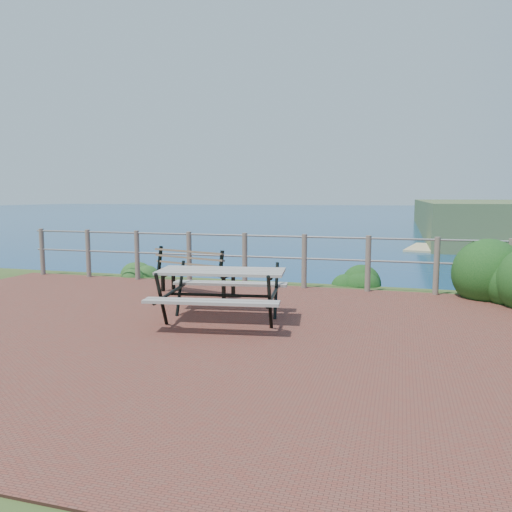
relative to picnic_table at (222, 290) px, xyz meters
The scene contains 7 objects.
ground 0.91m from the picnic_table, 134.19° to the right, with size 10.00×7.00×0.12m, color brown.
ocean 199.44m from the picnic_table, 90.16° to the left, with size 1200.00×1200.00×0.00m, color #135472.
safety_railing 2.84m from the picnic_table, 101.18° to the left, with size 9.40×0.10×1.00m.
picnic_table is the anchor object (origin of this frame).
park_bench 2.02m from the picnic_table, 122.39° to the left, with size 1.50×0.76×0.82m.
shrub_lip_west 4.67m from the picnic_table, 133.62° to the left, with size 0.84×0.84×0.61m, color #235921.
shrub_lip_east 3.74m from the picnic_table, 67.15° to the left, with size 0.81×0.81×0.57m, color #134015.
Camera 1 is at (2.84, -5.64, 1.70)m, focal length 35.00 mm.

